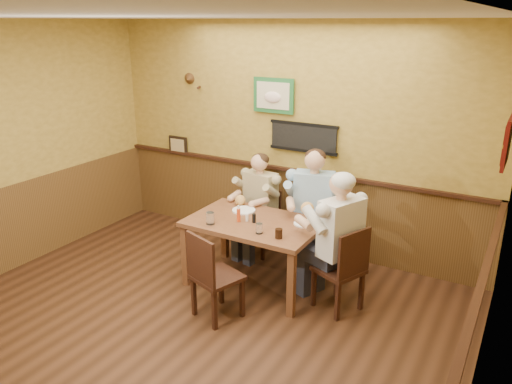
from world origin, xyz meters
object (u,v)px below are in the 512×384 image
Objects in this scene: diner_tan_shirt at (260,209)px; salt_shaker at (247,217)px; water_glass_mid at (259,228)px; cola_tumbler at (279,233)px; dining_table at (254,229)px; chair_back_right at (312,232)px; chair_back_left at (260,222)px; hot_sauce_bottle at (239,214)px; pepper_shaker at (254,218)px; chair_right_end at (339,268)px; diner_white_elder at (340,250)px; diner_blue_polo at (313,216)px; water_glass_left at (210,218)px; chair_near_side at (217,275)px.

diner_tan_shirt reaches higher than salt_shaker.
water_glass_mid reaches higher than cola_tumbler.
chair_back_right is at bearing 59.91° from dining_table.
diner_tan_shirt is at bearing 0.00° from chair_back_left.
pepper_shaker is at bearing 19.85° from hot_sauce_bottle.
salt_shaker is 0.83× the size of pepper_shaker.
chair_right_end is 0.19m from diner_white_elder.
pepper_shaker is (0.35, -0.77, 0.22)m from diner_tan_shirt.
hot_sauce_bottle reaches higher than chair_back_right.
dining_table is at bearing 31.04° from salt_shaker.
chair_back_right is (0.39, 0.68, -0.21)m from dining_table.
salt_shaker is at bearing -64.89° from chair_right_end.
pepper_shaker is at bearing -64.74° from diner_white_elder.
cola_tumbler is (-0.54, -0.26, 0.35)m from chair_right_end.
cola_tumbler is at bearing -1.14° from water_glass_mid.
diner_white_elder is 1.05m from salt_shaker.
water_glass_mid is at bearing 178.86° from cola_tumbler.
chair_back_right is at bearing 0.00° from diner_blue_polo.
diner_white_elder is at bearing -64.05° from diner_blue_polo.
water_glass_left is at bearing -83.52° from chair_back_left.
dining_table is 1.55× the size of chair_back_right.
water_glass_left is at bearing -137.42° from salt_shaker.
water_glass_left is at bearing -141.75° from diner_blue_polo.
dining_table is 0.76m from chair_near_side.
chair_back_left is at bearing 114.55° from pepper_shaker.
water_glass_mid is at bearing -48.49° from chair_right_end.
water_glass_left is at bearing -176.95° from cola_tumbler.
chair_right_end reaches higher than chair_back_left.
dining_table is at bearing 40.69° from water_glass_left.
chair_right_end is 0.69m from cola_tumbler.
chair_near_side is (0.34, -1.46, 0.05)m from chair_back_left.
diner_blue_polo is at bearing 78.85° from water_glass_mid.
salt_shaker is at bearing -179.97° from pepper_shaker.
water_glass_mid is 1.30× the size of salt_shaker.
diner_blue_polo is 13.43× the size of cola_tumbler.
chair_right_end reaches higher than dining_table.
chair_right_end is 1.02m from pepper_shaker.
cola_tumbler is 0.47m from pepper_shaker.
diner_blue_polo reaches higher than water_glass_mid.
diner_tan_shirt is at bearing 88.57° from water_glass_left.
chair_back_left is 0.90× the size of chair_right_end.
diner_tan_shirt is at bearing 109.01° from salt_shaker.
hot_sauce_bottle is (-0.53, -0.77, 0.19)m from diner_blue_polo.
water_glass_left is 1.24× the size of water_glass_mid.
diner_tan_shirt reaches higher than chair_back_left.
chair_near_side is at bearing -49.41° from water_glass_left.
chair_near_side is at bearing -29.68° from diner_white_elder.
diner_blue_polo is at bearing 59.91° from dining_table.
diner_tan_shirt is 0.90× the size of diner_white_elder.
diner_blue_polo is 0.82m from pepper_shaker.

